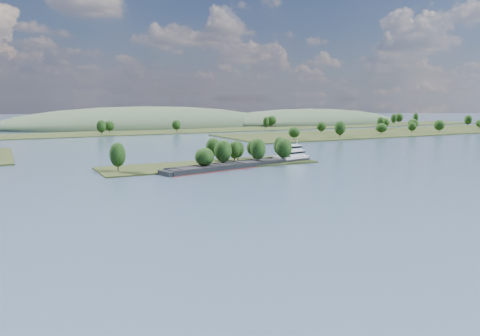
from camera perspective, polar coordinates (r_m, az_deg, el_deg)
ground at (r=162.40m, az=4.76°, el=-2.32°), size 1800.00×1800.00×0.00m
tree_island at (r=215.42m, az=-2.19°, el=1.38°), size 100.00×33.33×13.26m
right_bank at (r=446.34m, az=17.97°, el=4.27°), size 320.00×90.00×14.55m
back_shoreline at (r=426.71m, az=-14.35°, el=4.20°), size 900.00×60.00×14.59m
hill_east at (r=595.94m, az=8.32°, el=5.44°), size 260.00×140.00×36.00m
hill_west at (r=536.14m, az=-11.44°, el=5.03°), size 320.00×160.00×44.00m
cargo_barge at (r=212.84m, az=1.37°, el=0.64°), size 79.74×25.43×10.75m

